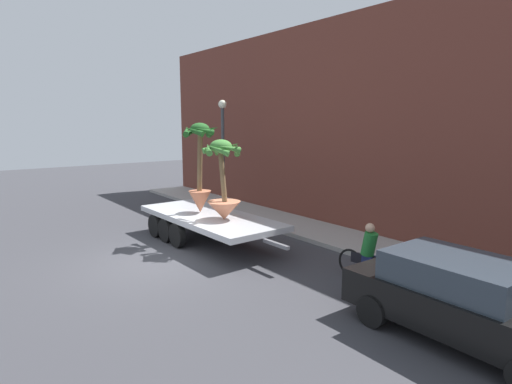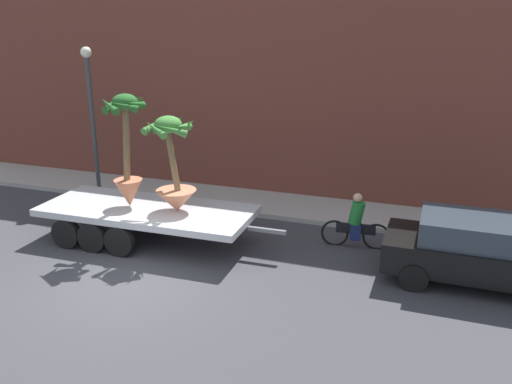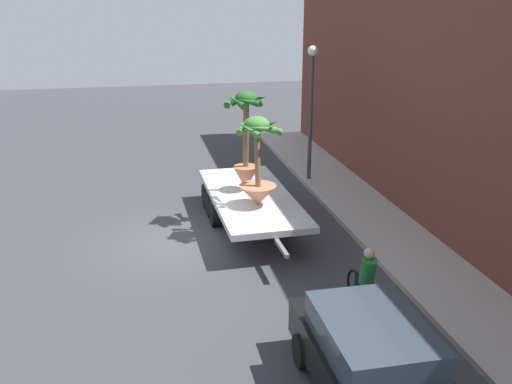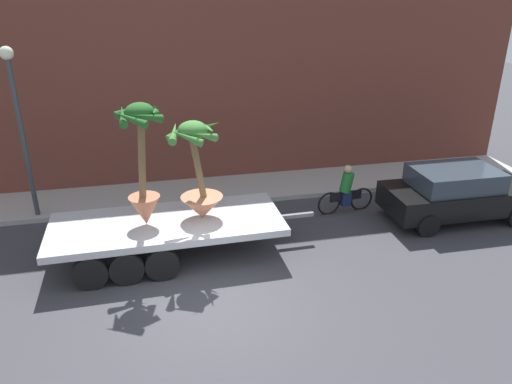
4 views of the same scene
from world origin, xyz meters
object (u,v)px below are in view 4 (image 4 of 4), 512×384
Objects in this scene: flatbed_trailer at (157,230)px; parked_car at (457,192)px; cyclist at (346,191)px; street_lamp at (18,112)px; potted_palm_rear at (142,168)px; potted_palm_middle at (199,178)px.

flatbed_trailer is 8.66m from parked_car.
cyclist is 9.58m from street_lamp.
street_lamp is at bearing 136.85° from potted_palm_rear.
parked_car is at bearing 2.39° from flatbed_trailer.
flatbed_trailer is 1.56× the size of parked_car.
street_lamp reaches higher than parked_car.
flatbed_trailer is at bearing -178.60° from potted_palm_middle.
potted_palm_middle reaches higher than cyclist.
flatbed_trailer is 2.69× the size of potted_palm_middle.
potted_palm_middle is 4.99m from cyclist.
potted_palm_rear reaches higher than cyclist.
potted_palm_middle is (1.32, 0.08, -0.40)m from potted_palm_rear.
potted_palm_rear is at bearing -43.15° from street_lamp.
street_lamp is at bearing 139.14° from flatbed_trailer.
parked_car is 0.90× the size of street_lamp.
flatbed_trailer is 3.70× the size of cyclist.
parked_car reaches higher than cyclist.
street_lamp is (-3.23, 3.02, 0.77)m from potted_palm_rear.
cyclist is at bearing 17.70° from potted_palm_middle.
parked_car is at bearing 2.54° from potted_palm_middle.
parked_car is (7.55, 0.33, -1.23)m from potted_palm_middle.
flatbed_trailer is 5.86m from cyclist.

